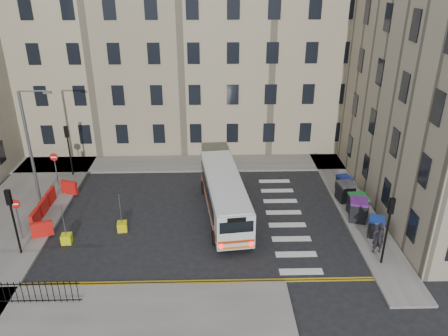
{
  "coord_description": "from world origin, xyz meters",
  "views": [
    {
      "loc": [
        -0.78,
        -25.3,
        15.22
      ],
      "look_at": [
        -0.05,
        1.26,
        3.0
      ],
      "focal_mm": 35.0,
      "sensor_mm": 36.0,
      "label": 1
    }
  ],
  "objects_px": {
    "wheelie_bin_e": "(344,183)",
    "bollard_chevron": "(67,239)",
    "bollard_yellow": "(122,226)",
    "wheelie_bin_c": "(358,205)",
    "wheelie_bin_a": "(376,227)",
    "pedestrian": "(378,238)",
    "wheelie_bin_d": "(345,191)",
    "bus": "(224,194)",
    "wheelie_bin_b": "(358,210)",
    "streetlamp": "(30,147)"
  },
  "relations": [
    {
      "from": "bus",
      "to": "pedestrian",
      "type": "bearing_deg",
      "value": -35.55
    },
    {
      "from": "bollard_chevron",
      "to": "bus",
      "type": "bearing_deg",
      "value": 18.36
    },
    {
      "from": "wheelie_bin_e",
      "to": "bollard_chevron",
      "type": "height_order",
      "value": "wheelie_bin_e"
    },
    {
      "from": "wheelie_bin_a",
      "to": "wheelie_bin_c",
      "type": "bearing_deg",
      "value": 119.94
    },
    {
      "from": "wheelie_bin_a",
      "to": "wheelie_bin_e",
      "type": "bearing_deg",
      "value": 114.36
    },
    {
      "from": "wheelie_bin_a",
      "to": "pedestrian",
      "type": "bearing_deg",
      "value": -85.28
    },
    {
      "from": "streetlamp",
      "to": "pedestrian",
      "type": "distance_m",
      "value": 22.83
    },
    {
      "from": "pedestrian",
      "to": "bollard_chevron",
      "type": "bearing_deg",
      "value": -11.88
    },
    {
      "from": "wheelie_bin_b",
      "to": "wheelie_bin_d",
      "type": "bearing_deg",
      "value": 107.21
    },
    {
      "from": "wheelie_bin_b",
      "to": "wheelie_bin_a",
      "type": "bearing_deg",
      "value": -59.09
    },
    {
      "from": "wheelie_bin_b",
      "to": "bus",
      "type": "bearing_deg",
      "value": -172.62
    },
    {
      "from": "wheelie_bin_e",
      "to": "pedestrian",
      "type": "bearing_deg",
      "value": -106.72
    },
    {
      "from": "wheelie_bin_a",
      "to": "bollard_yellow",
      "type": "distance_m",
      "value": 15.81
    },
    {
      "from": "wheelie_bin_d",
      "to": "wheelie_bin_e",
      "type": "relative_size",
      "value": 1.12
    },
    {
      "from": "wheelie_bin_a",
      "to": "wheelie_bin_e",
      "type": "xyz_separation_m",
      "value": [
        -0.31,
        6.01,
        -0.03
      ]
    },
    {
      "from": "wheelie_bin_c",
      "to": "wheelie_bin_d",
      "type": "relative_size",
      "value": 1.04
    },
    {
      "from": "wheelie_bin_d",
      "to": "wheelie_bin_c",
      "type": "bearing_deg",
      "value": -91.06
    },
    {
      "from": "wheelie_bin_e",
      "to": "bollard_chevron",
      "type": "distance_m",
      "value": 19.56
    },
    {
      "from": "bus",
      "to": "bollard_yellow",
      "type": "distance_m",
      "value": 6.91
    },
    {
      "from": "wheelie_bin_a",
      "to": "wheelie_bin_c",
      "type": "height_order",
      "value": "wheelie_bin_c"
    },
    {
      "from": "wheelie_bin_c",
      "to": "bollard_chevron",
      "type": "distance_m",
      "value": 18.69
    },
    {
      "from": "wheelie_bin_b",
      "to": "pedestrian",
      "type": "distance_m",
      "value": 3.66
    },
    {
      "from": "streetlamp",
      "to": "bollard_chevron",
      "type": "distance_m",
      "value": 7.13
    },
    {
      "from": "wheelie_bin_b",
      "to": "pedestrian",
      "type": "xyz_separation_m",
      "value": [
        0.0,
        -3.65,
        0.27
      ]
    },
    {
      "from": "bus",
      "to": "wheelie_bin_e",
      "type": "relative_size",
      "value": 8.23
    },
    {
      "from": "wheelie_bin_a",
      "to": "pedestrian",
      "type": "xyz_separation_m",
      "value": [
        -0.53,
        -1.76,
        0.38
      ]
    },
    {
      "from": "wheelie_bin_b",
      "to": "bollard_yellow",
      "type": "relative_size",
      "value": 2.54
    },
    {
      "from": "streetlamp",
      "to": "bollard_chevron",
      "type": "xyz_separation_m",
      "value": [
        3.3,
        -4.87,
        -4.04
      ]
    },
    {
      "from": "wheelie_bin_d",
      "to": "pedestrian",
      "type": "bearing_deg",
      "value": -97.34
    },
    {
      "from": "wheelie_bin_d",
      "to": "bollard_chevron",
      "type": "bearing_deg",
      "value": -173.97
    },
    {
      "from": "wheelie_bin_d",
      "to": "bus",
      "type": "bearing_deg",
      "value": -178.68
    },
    {
      "from": "wheelie_bin_c",
      "to": "bollard_yellow",
      "type": "xyz_separation_m",
      "value": [
        -15.39,
        -1.34,
        -0.56
      ]
    },
    {
      "from": "wheelie_bin_d",
      "to": "pedestrian",
      "type": "distance_m",
      "value": 6.3
    },
    {
      "from": "wheelie_bin_a",
      "to": "pedestrian",
      "type": "distance_m",
      "value": 1.88
    },
    {
      "from": "wheelie_bin_d",
      "to": "bollard_chevron",
      "type": "relative_size",
      "value": 2.25
    },
    {
      "from": "wheelie_bin_b",
      "to": "bollard_chevron",
      "type": "xyz_separation_m",
      "value": [
        -18.34,
        -2.02,
        -0.56
      ]
    },
    {
      "from": "streetlamp",
      "to": "wheelie_bin_d",
      "type": "distance_m",
      "value": 21.83
    },
    {
      "from": "wheelie_bin_e",
      "to": "bus",
      "type": "bearing_deg",
      "value": -176.87
    },
    {
      "from": "bus",
      "to": "bollard_chevron",
      "type": "height_order",
      "value": "bus"
    },
    {
      "from": "wheelie_bin_e",
      "to": "pedestrian",
      "type": "height_order",
      "value": "pedestrian"
    },
    {
      "from": "bollard_chevron",
      "to": "wheelie_bin_e",
      "type": "bearing_deg",
      "value": 18.29
    },
    {
      "from": "streetlamp",
      "to": "bus",
      "type": "xyz_separation_m",
      "value": [
        12.94,
        -1.67,
        -2.81
      ]
    },
    {
      "from": "pedestrian",
      "to": "wheelie_bin_c",
      "type": "bearing_deg",
      "value": -98.83
    },
    {
      "from": "wheelie_bin_a",
      "to": "wheelie_bin_d",
      "type": "xyz_separation_m",
      "value": [
        -0.63,
        4.52,
        0.08
      ]
    },
    {
      "from": "wheelie_bin_e",
      "to": "pedestrian",
      "type": "distance_m",
      "value": 7.79
    },
    {
      "from": "wheelie_bin_c",
      "to": "bollard_yellow",
      "type": "distance_m",
      "value": 15.46
    },
    {
      "from": "wheelie_bin_e",
      "to": "bollard_yellow",
      "type": "bearing_deg",
      "value": -177.7
    },
    {
      "from": "bus",
      "to": "pedestrian",
      "type": "distance_m",
      "value": 9.97
    },
    {
      "from": "wheelie_bin_c",
      "to": "wheelie_bin_e",
      "type": "xyz_separation_m",
      "value": [
        0.07,
        3.5,
        -0.14
      ]
    },
    {
      "from": "pedestrian",
      "to": "bollard_yellow",
      "type": "height_order",
      "value": "pedestrian"
    }
  ]
}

